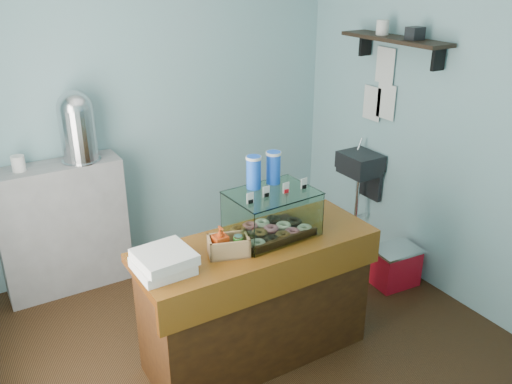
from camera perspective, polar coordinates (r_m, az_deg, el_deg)
ground at (r=4.19m, az=-1.81°, el=-14.69°), size 3.50×3.50×0.00m
room_shell at (r=3.43m, az=-1.86°, el=8.57°), size 3.54×3.04×2.82m
counter at (r=3.74m, az=0.05°, el=-11.22°), size 1.60×0.60×0.90m
back_shelf at (r=4.72m, az=-19.60°, el=-3.56°), size 1.00×0.32×1.10m
display_case at (r=3.55m, az=1.45°, el=-1.86°), size 0.57×0.43×0.52m
condiment_crate at (r=3.33m, az=-3.11°, el=-5.55°), size 0.28×0.22×0.20m
pastry_boxes at (r=3.22m, az=-9.72°, el=-7.22°), size 0.33×0.33×0.12m
coffee_urn at (r=4.45m, az=-18.34°, el=6.74°), size 0.31×0.31×0.56m
red_cooler at (r=4.81m, az=14.40°, el=-7.53°), size 0.41×0.32×0.34m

